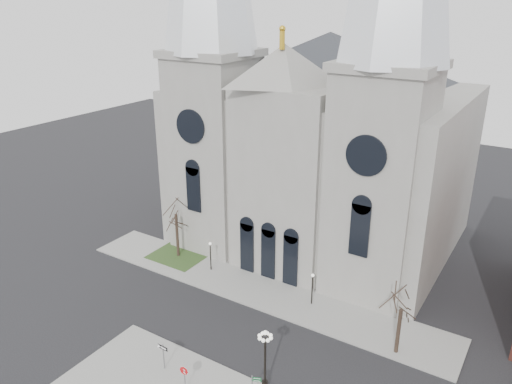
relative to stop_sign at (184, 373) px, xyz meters
The scene contains 11 objects.
ground 5.01m from the stop_sign, 130.13° to the left, with size 160.00×160.00×0.00m, color black.
sidewalk_far 15.00m from the stop_sign, 101.75° to the left, with size 40.00×6.00×0.14m, color gray.
grass_patch 21.05m from the stop_sign, 131.98° to the left, with size 6.00×5.00×0.18m, color #2A441D.
cathedral 31.49m from the stop_sign, 96.55° to the left, with size 33.00×26.66×54.00m.
tree_left 21.35m from the stop_sign, 131.98° to the left, with size 3.20×3.20×7.50m.
tree_right 17.60m from the stop_sign, 46.50° to the left, with size 3.20×3.20×6.00m.
ped_lamp_left 17.61m from the stop_sign, 120.90° to the left, with size 0.32×0.32×3.26m.
ped_lamp_right 15.40m from the stop_sign, 78.90° to the left, with size 0.32×0.32×3.26m.
stop_sign is the anchor object (origin of this frame).
globe_lamp 6.20m from the stop_sign, 31.56° to the left, with size 1.36×1.36×5.33m.
one_way_sign 3.00m from the stop_sign, 162.80° to the left, with size 0.99×0.10×2.27m.
Camera 1 is at (23.15, -25.54, 27.45)m, focal length 35.00 mm.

